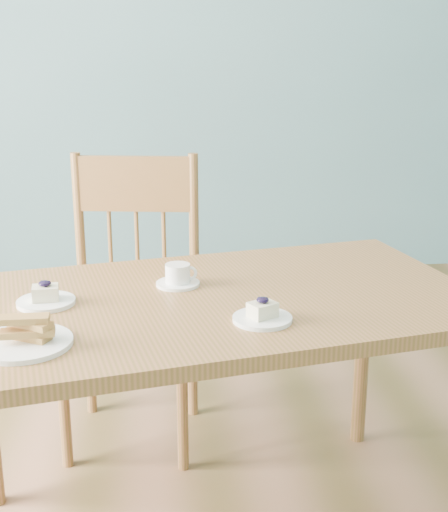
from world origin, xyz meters
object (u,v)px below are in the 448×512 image
object	(u,v)px
dining_table	(219,322)
cheesecake_plate_near	(262,315)
dining_chair	(132,300)
coffee_cup	(178,276)
cheesecake_plate_far	(46,298)
biscotti_plate	(23,337)

from	to	relation	value
dining_table	cheesecake_plate_near	world-z (taller)	cheesecake_plate_near
dining_chair	coffee_cup	bearing A→B (deg)	-64.80
coffee_cup	dining_table	bearing A→B (deg)	-41.18
dining_table	cheesecake_plate_far	size ratio (longest dim) A/B	9.98
dining_table	coffee_cup	bearing A→B (deg)	124.44
cheesecake_plate_near	cheesecake_plate_far	bearing A→B (deg)	162.33
dining_table	biscotti_plate	size ratio (longest dim) A/B	6.89
cheesecake_plate_near	coffee_cup	size ratio (longest dim) A/B	1.19
dining_chair	dining_table	bearing A→B (deg)	-58.50
coffee_cup	biscotti_plate	world-z (taller)	biscotti_plate
cheesecake_plate_near	dining_table	bearing A→B (deg)	115.34
dining_table	dining_chair	world-z (taller)	dining_chair
cheesecake_plate_far	biscotti_plate	bearing A→B (deg)	-92.81
dining_table	cheesecake_plate_near	xyz separation A→B (m)	(0.09, -0.18, 0.09)
dining_table	dining_chair	bearing A→B (deg)	101.55
coffee_cup	biscotti_plate	xyz separation A→B (m)	(-0.35, -0.37, -0.00)
biscotti_plate	dining_table	bearing A→B (deg)	31.19
dining_table	biscotti_plate	distance (m)	0.54
dining_chair	coffee_cup	xyz separation A→B (m)	(0.15, -0.48, 0.24)
cheesecake_plate_near	biscotti_plate	xyz separation A→B (m)	(-0.54, -0.09, 0.01)
dining_table	dining_chair	size ratio (longest dim) A/B	1.48
dining_table	coffee_cup	world-z (taller)	coffee_cup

